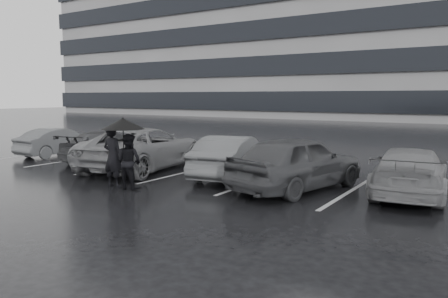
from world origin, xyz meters
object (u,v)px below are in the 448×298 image
at_px(car_west_b, 144,148).
at_px(car_main, 297,162).
at_px(pedestrian_left, 113,157).
at_px(car_east, 410,172).
at_px(pedestrian_right, 129,162).
at_px(car_west_d, 59,142).
at_px(car_west_a, 232,156).
at_px(car_west_c, 107,146).

bearing_deg(car_west_b, car_main, 167.64).
bearing_deg(pedestrian_left, car_east, -158.28).
bearing_deg(pedestrian_left, pedestrian_right, -175.10).
bearing_deg(car_west_b, pedestrian_right, 116.24).
bearing_deg(car_east, car_west_d, -6.30).
bearing_deg(car_west_b, car_west_a, 175.98).
relative_size(car_main, car_west_b, 0.83).
xyz_separation_m(car_west_d, car_east, (14.27, 0.06, 0.03)).
bearing_deg(pedestrian_right, car_west_a, -118.92).
height_order(car_west_c, pedestrian_left, pedestrian_left).
distance_m(car_main, car_west_d, 11.56).
xyz_separation_m(car_west_a, car_west_b, (-3.46, -0.37, 0.08)).
height_order(car_main, pedestrian_right, pedestrian_right).
xyz_separation_m(car_east, pedestrian_right, (-6.71, -3.39, 0.14)).
distance_m(car_main, car_east, 2.90).
bearing_deg(car_west_a, car_main, 154.73).
height_order(car_west_a, car_west_b, car_west_b).
bearing_deg(car_east, car_main, 12.14).
relative_size(car_west_c, pedestrian_right, 2.68).
distance_m(car_main, car_west_b, 5.95).
distance_m(car_west_c, pedestrian_left, 5.24).
height_order(car_west_a, pedestrian_left, pedestrian_left).
distance_m(car_west_a, pedestrian_left, 3.73).
height_order(car_west_c, car_east, car_east).
relative_size(car_west_a, car_west_d, 1.11).
distance_m(car_west_b, pedestrian_left, 3.13).
xyz_separation_m(car_west_d, pedestrian_left, (7.03, -3.40, 0.28)).
height_order(car_west_b, car_west_d, car_west_b).
relative_size(car_west_b, pedestrian_right, 3.48).
xyz_separation_m(car_west_a, car_west_c, (-6.00, 0.24, -0.07)).
height_order(car_west_b, pedestrian_left, pedestrian_left).
distance_m(car_west_c, pedestrian_right, 5.60).
bearing_deg(pedestrian_right, car_main, -151.37).
height_order(car_main, car_west_b, car_main).
height_order(car_west_b, car_east, car_west_b).
distance_m(car_west_b, car_west_c, 2.62).
relative_size(car_west_a, car_west_c, 0.98).
bearing_deg(car_west_c, car_main, 166.56).
height_order(car_main, car_west_c, car_main).
bearing_deg(pedestrian_left, car_west_b, -66.31).
relative_size(car_west_b, car_east, 1.24).
height_order(car_west_d, car_east, car_east).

